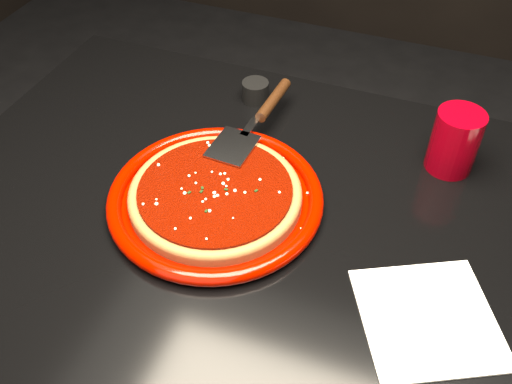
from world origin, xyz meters
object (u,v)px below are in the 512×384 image
Objects in this scene: pizza_server at (256,120)px; ramekin at (255,91)px; table at (272,339)px; plate at (216,198)px; cup at (455,141)px.

ramekin is (-0.05, 0.12, -0.02)m from pizza_server.
pizza_server is 0.13m from ramekin.
ramekin is (-0.15, 0.29, 0.40)m from table.
pizza_server reaches higher than plate.
ramekin reaches higher than plate.
table is at bearing -63.02° from ramekin.
cup is at bearing 11.88° from pizza_server.
plate is 6.66× the size of ramekin.
cup reaches higher than plate.
cup reaches higher than ramekin.
cup reaches higher than pizza_server.
plate is at bearing -146.19° from cup.
pizza_server is (-0.10, 0.17, 0.42)m from table.
plate is (-0.10, -0.01, 0.39)m from table.
table is 0.40m from plate.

